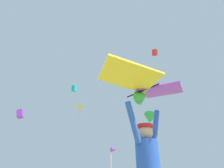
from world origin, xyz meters
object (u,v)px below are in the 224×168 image
at_px(held_stunt_kite, 145,87).
at_px(distant_kite_yellow_high_right, 80,108).
at_px(distant_kite_red_high_left, 155,53).
at_px(marker_flag, 113,153).
at_px(distant_kite_purple_low_left, 20,114).
at_px(distant_kite_green_mid_right, 150,119).
at_px(distant_kite_teal_low_right, 74,89).

relative_size(held_stunt_kite, distant_kite_yellow_high_right, 0.63).
bearing_deg(held_stunt_kite, distant_kite_yellow_high_right, 79.18).
height_order(distant_kite_red_high_left, marker_flag, distant_kite_red_high_left).
distance_m(distant_kite_yellow_high_right, distant_kite_purple_low_left, 14.44).
bearing_deg(distant_kite_red_high_left, distant_kite_green_mid_right, -149.19).
bearing_deg(distant_kite_yellow_high_right, distant_kite_purple_low_left, -136.57).
height_order(held_stunt_kite, distant_kite_yellow_high_right, distant_kite_yellow_high_right).
distance_m(distant_kite_red_high_left, distant_kite_teal_low_right, 10.04).
relative_size(distant_kite_yellow_high_right, distant_kite_green_mid_right, 1.21).
relative_size(distant_kite_yellow_high_right, marker_flag, 1.44).
bearing_deg(distant_kite_teal_low_right, distant_kite_yellow_high_right, 74.59).
xyz_separation_m(distant_kite_green_mid_right, marker_flag, (-4.82, -3.64, -3.05)).
xyz_separation_m(distant_kite_yellow_high_right, marker_flag, (-4.29, -26.59, -11.11)).
bearing_deg(distant_kite_green_mid_right, distant_kite_teal_low_right, 127.01).
bearing_deg(distant_kite_green_mid_right, marker_flag, -142.97).
bearing_deg(distant_kite_red_high_left, held_stunt_kite, -131.17).
relative_size(distant_kite_red_high_left, marker_flag, 0.42).
distance_m(distant_kite_green_mid_right, distant_kite_teal_low_right, 9.53).
bearing_deg(held_stunt_kite, distant_kite_green_mid_right, 53.91).
height_order(distant_kite_red_high_left, distant_kite_green_mid_right, distant_kite_red_high_left).
relative_size(distant_kite_yellow_high_right, distant_kite_teal_low_right, 4.01).
bearing_deg(distant_kite_purple_low_left, distant_kite_green_mid_right, -52.82).
relative_size(distant_kite_purple_low_left, distant_kite_green_mid_right, 0.53).
height_order(distant_kite_yellow_high_right, distant_kite_green_mid_right, distant_kite_yellow_high_right).
bearing_deg(distant_kite_yellow_high_right, marker_flag, -99.17).
distance_m(distant_kite_purple_low_left, distant_kite_green_mid_right, 17.40).
bearing_deg(distant_kite_green_mid_right, distant_kite_yellow_high_right, 91.32).
height_order(distant_kite_yellow_high_right, marker_flag, distant_kite_yellow_high_right).
height_order(distant_kite_red_high_left, distant_kite_teal_low_right, distant_kite_red_high_left).
bearing_deg(distant_kite_teal_low_right, marker_flag, -88.90).
bearing_deg(distant_kite_red_high_left, distant_kite_teal_low_right, 147.30).
relative_size(held_stunt_kite, distant_kite_purple_low_left, 1.43).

